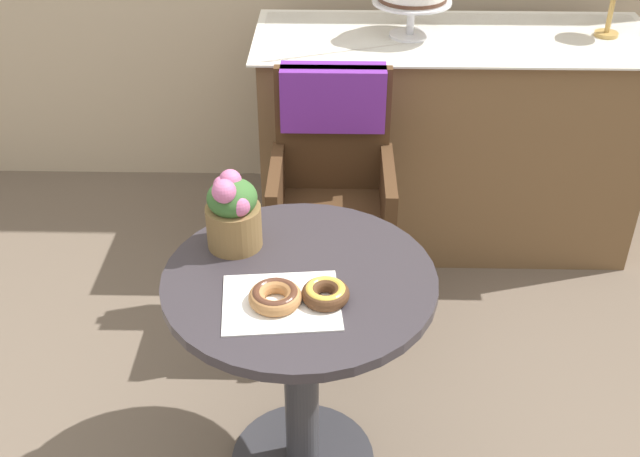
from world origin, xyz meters
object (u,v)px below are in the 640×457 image
(cafe_table, at_px, (301,338))
(donut_mid, at_px, (275,296))
(wicker_chair, at_px, (332,163))
(donut_front, at_px, (325,293))
(flower_vase, at_px, (233,210))

(cafe_table, distance_m, donut_mid, 0.27)
(wicker_chair, xyz_separation_m, donut_mid, (-0.13, -0.87, 0.10))
(cafe_table, relative_size, donut_front, 5.99)
(flower_vase, bearing_deg, wicker_chair, 66.99)
(wicker_chair, relative_size, flower_vase, 4.17)
(donut_mid, relative_size, flower_vase, 0.58)
(flower_vase, bearing_deg, donut_front, -43.31)
(donut_mid, bearing_deg, wicker_chair, 81.24)
(wicker_chair, bearing_deg, donut_mid, -92.73)
(donut_mid, bearing_deg, cafe_table, 64.11)
(wicker_chair, relative_size, donut_mid, 7.20)
(wicker_chair, distance_m, donut_mid, 0.88)
(wicker_chair, height_order, flower_vase, wicker_chair)
(cafe_table, height_order, flower_vase, flower_vase)
(wicker_chair, xyz_separation_m, flower_vase, (-0.26, -0.62, 0.19))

